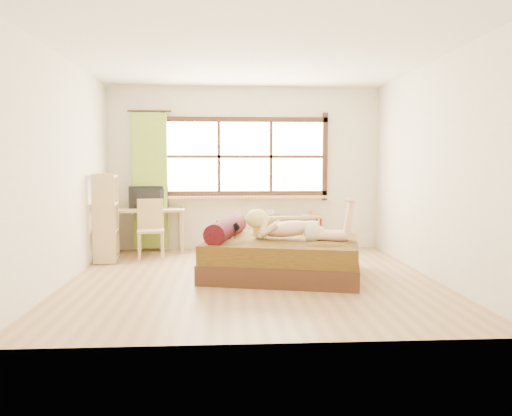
{
  "coord_description": "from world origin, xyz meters",
  "views": [
    {
      "loc": [
        -0.32,
        -6.09,
        1.42
      ],
      "look_at": [
        0.06,
        0.2,
        0.87
      ],
      "focal_mm": 35.0,
      "sensor_mm": 36.0,
      "label": 1
    }
  ],
  "objects": [
    {
      "name": "desk",
      "position": [
        -1.57,
        1.95,
        0.62
      ],
      "size": [
        1.2,
        0.67,
        0.71
      ],
      "rotation": [
        0.0,
        0.0,
        0.14
      ],
      "color": "tan",
      "rests_on": "floor"
    },
    {
      "name": "chair",
      "position": [
        -1.48,
        1.58,
        0.5
      ],
      "size": [
        0.45,
        0.45,
        0.89
      ],
      "rotation": [
        0.0,
        0.0,
        0.14
      ],
      "color": "tan",
      "rests_on": "floor"
    },
    {
      "name": "wall_right",
      "position": [
        2.25,
        0.0,
        1.35
      ],
      "size": [
        0.0,
        4.5,
        4.5
      ],
      "primitive_type": "plane",
      "rotation": [
        1.57,
        0.0,
        -1.57
      ],
      "color": "silver",
      "rests_on": "floor"
    },
    {
      "name": "cup",
      "position": [
        0.41,
        2.07,
        0.63
      ],
      "size": [
        0.15,
        0.15,
        0.11
      ],
      "primitive_type": "imported",
      "rotation": [
        0.0,
        0.0,
        0.11
      ],
      "color": "gray",
      "rests_on": "pipe_shelf"
    },
    {
      "name": "woman",
      "position": [
        0.55,
        0.12,
        0.76
      ],
      "size": [
        1.38,
        0.68,
        0.57
      ],
      "primitive_type": null,
      "rotation": [
        0.0,
        0.0,
        -0.24
      ],
      "color": "beige",
      "rests_on": "bed"
    },
    {
      "name": "ceiling",
      "position": [
        0.0,
        0.0,
        2.7
      ],
      "size": [
        4.5,
        4.5,
        0.0
      ],
      "primitive_type": "plane",
      "rotation": [
        3.14,
        0.0,
        0.0
      ],
      "color": "white",
      "rests_on": "wall_back"
    },
    {
      "name": "kitten",
      "position": [
        -0.32,
        0.27,
        0.59
      ],
      "size": [
        0.3,
        0.18,
        0.23
      ],
      "primitive_type": null,
      "rotation": [
        0.0,
        0.0,
        -0.24
      ],
      "color": "black",
      "rests_on": "bed"
    },
    {
      "name": "bed",
      "position": [
        0.36,
        0.18,
        0.26
      ],
      "size": [
        2.2,
        1.92,
        0.72
      ],
      "rotation": [
        0.0,
        0.0,
        -0.24
      ],
      "color": "#341E0F",
      "rests_on": "floor"
    },
    {
      "name": "pipe_shelf",
      "position": [
        0.72,
        2.07,
        0.42
      ],
      "size": [
        1.17,
        0.41,
        0.65
      ],
      "rotation": [
        0.0,
        0.0,
        0.11
      ],
      "color": "tan",
      "rests_on": "floor"
    },
    {
      "name": "bookshelf",
      "position": [
        -2.08,
        1.29,
        0.65
      ],
      "size": [
        0.38,
        0.59,
        1.28
      ],
      "rotation": [
        0.0,
        0.0,
        0.12
      ],
      "color": "tan",
      "rests_on": "floor"
    },
    {
      "name": "wall_front",
      "position": [
        0.0,
        -2.25,
        1.35
      ],
      "size": [
        4.5,
        0.0,
        4.5
      ],
      "primitive_type": "plane",
      "rotation": [
        -1.57,
        0.0,
        0.0
      ],
      "color": "silver",
      "rests_on": "floor"
    },
    {
      "name": "wall_left",
      "position": [
        -2.25,
        0.0,
        1.35
      ],
      "size": [
        0.0,
        4.5,
        4.5
      ],
      "primitive_type": "plane",
      "rotation": [
        1.57,
        0.0,
        1.57
      ],
      "color": "silver",
      "rests_on": "floor"
    },
    {
      "name": "floor",
      "position": [
        0.0,
        0.0,
        0.0
      ],
      "size": [
        4.5,
        4.5,
        0.0
      ],
      "primitive_type": "plane",
      "color": "#9E754C",
      "rests_on": "ground"
    },
    {
      "name": "window",
      "position": [
        0.0,
        2.22,
        1.51
      ],
      "size": [
        2.8,
        0.16,
        1.46
      ],
      "color": "#FFEDBF",
      "rests_on": "wall_back"
    },
    {
      "name": "curtain",
      "position": [
        -1.55,
        2.13,
        1.15
      ],
      "size": [
        0.55,
        0.1,
        2.2
      ],
      "primitive_type": "cube",
      "color": "olive",
      "rests_on": "wall_back"
    },
    {
      "name": "monitor",
      "position": [
        -1.57,
        2.0,
        0.89
      ],
      "size": [
        0.63,
        0.17,
        0.36
      ],
      "primitive_type": "imported",
      "rotation": [
        0.0,
        0.0,
        3.28
      ],
      "color": "black",
      "rests_on": "desk"
    },
    {
      "name": "book",
      "position": [
        0.91,
        2.07,
        0.58
      ],
      "size": [
        0.18,
        0.23,
        0.02
      ],
      "primitive_type": "imported",
      "rotation": [
        0.0,
        0.0,
        0.11
      ],
      "color": "gray",
      "rests_on": "pipe_shelf"
    },
    {
      "name": "wall_back",
      "position": [
        0.0,
        2.25,
        1.35
      ],
      "size": [
        4.5,
        0.0,
        4.5
      ],
      "primitive_type": "plane",
      "rotation": [
        1.57,
        0.0,
        0.0
      ],
      "color": "silver",
      "rests_on": "floor"
    }
  ]
}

